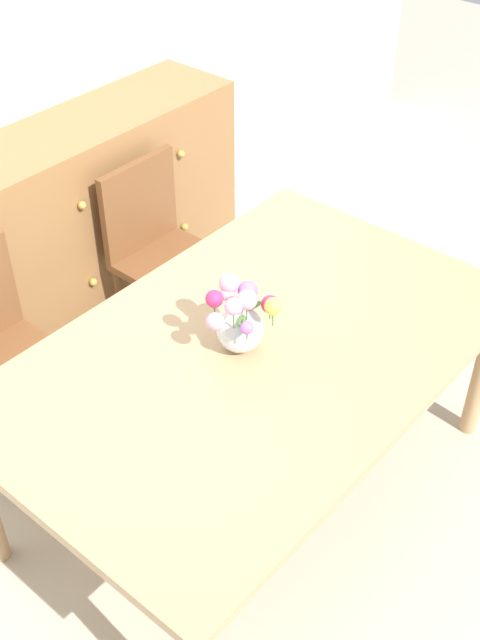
# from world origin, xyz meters

# --- Properties ---
(ground_plane) EXTENTS (12.00, 12.00, 0.00)m
(ground_plane) POSITION_xyz_m (0.00, 0.00, 0.00)
(ground_plane) COLOR #B7AD99
(dining_table) EXTENTS (1.84, 1.16, 0.74)m
(dining_table) POSITION_xyz_m (0.00, 0.00, 0.66)
(dining_table) COLOR tan
(dining_table) RESTS_ON ground_plane
(chair_right) EXTENTS (0.42, 0.42, 0.90)m
(chair_right) POSITION_xyz_m (0.45, 0.92, 0.52)
(chair_right) COLOR brown
(chair_right) RESTS_ON ground_plane
(dresser) EXTENTS (1.40, 0.47, 1.00)m
(dresser) POSITION_xyz_m (0.49, 1.33, 0.50)
(dresser) COLOR olive
(dresser) RESTS_ON ground_plane
(flower_vase) EXTENTS (0.24, 0.25, 0.26)m
(flower_vase) POSITION_xyz_m (-0.03, 0.04, 0.86)
(flower_vase) COLOR silver
(flower_vase) RESTS_ON dining_table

